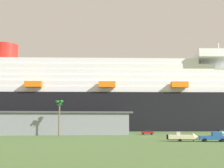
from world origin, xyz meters
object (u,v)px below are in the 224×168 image
parked_car_red_hatchback (147,132)px  pickup_truck (213,137)px  palm_tree (59,107)px  cruise_ship (79,101)px  small_boat_on_trailer (184,137)px  parked_car_silver_sedan (222,132)px  parked_car_black_coupe (16,133)px

parked_car_red_hatchback → pickup_truck: bearing=-78.2°
pickup_truck → palm_tree: palm_tree is taller
cruise_ship → parked_car_red_hatchback: (26.61, -51.75, -14.67)m
small_boat_on_trailer → parked_car_red_hatchback: (-1.32, 35.10, -0.13)m
cruise_ship → palm_tree: cruise_ship is taller
small_boat_on_trailer → parked_car_silver_sedan: bearing=53.5°
small_boat_on_trailer → parked_car_red_hatchback: 35.12m
palm_tree → parked_car_silver_sedan: palm_tree is taller
palm_tree → parked_car_red_hatchback: palm_tree is taller
cruise_ship → pickup_truck: 95.67m
pickup_truck → parked_car_silver_sedan: (19.84, 36.64, -0.21)m
parked_car_black_coupe → palm_tree: bearing=-24.7°
cruise_ship → parked_car_red_hatchback: bearing=-62.8°
pickup_truck → parked_car_silver_sedan: 41.66m
cruise_ship → parked_car_silver_sedan: 76.12m
cruise_ship → parked_car_silver_sedan: size_ratio=59.88×
cruise_ship → parked_car_black_coupe: cruise_ship is taller
pickup_truck → parked_car_red_hatchback: (-7.62, 36.41, -0.21)m
pickup_truck → palm_tree: bearing=144.2°
parked_car_red_hatchback → parked_car_black_coupe: (-44.77, -2.51, 0.00)m
parked_car_red_hatchback → parked_car_black_coupe: bearing=-176.8°
small_boat_on_trailer → cruise_ship: bearing=107.8°
palm_tree → parked_car_silver_sedan: (57.42, 9.53, -8.39)m
cruise_ship → palm_tree: size_ratio=26.00×
pickup_truck → parked_car_black_coupe: size_ratio=1.29×
cruise_ship → parked_car_red_hatchback: cruise_ship is taller
pickup_truck → small_boat_on_trailer: size_ratio=0.74×
cruise_ship → parked_car_silver_sedan: cruise_ship is taller
pickup_truck → small_boat_on_trailer: bearing=168.2°
parked_car_red_hatchback → cruise_ship: bearing=117.2°
cruise_ship → palm_tree: bearing=-93.1°
palm_tree → pickup_truck: bearing=-35.8°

